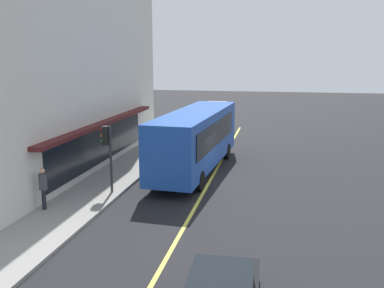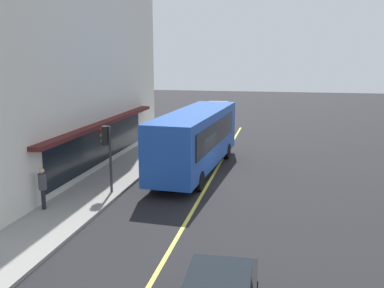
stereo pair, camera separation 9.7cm
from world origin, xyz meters
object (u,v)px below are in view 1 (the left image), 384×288
at_px(bus, 196,137).
at_px(traffic_light, 107,143).
at_px(pedestrian_waiting, 43,185).
at_px(pedestrian_at_corner, 162,137).
at_px(pedestrian_mid_block, 149,144).

height_order(bus, traffic_light, bus).
bearing_deg(pedestrian_waiting, traffic_light, -32.38).
distance_m(traffic_light, pedestrian_waiting, 3.56).
height_order(traffic_light, pedestrian_at_corner, traffic_light).
relative_size(pedestrian_at_corner, pedestrian_waiting, 0.87).
distance_m(bus, pedestrian_mid_block, 3.33).
distance_m(traffic_light, pedestrian_mid_block, 6.20).
bearing_deg(pedestrian_mid_block, pedestrian_at_corner, 2.26).
bearing_deg(bus, pedestrian_at_corner, 36.25).
xyz_separation_m(traffic_light, pedestrian_mid_block, (6.07, -0.20, -1.27)).
bearing_deg(pedestrian_at_corner, bus, -143.75).
relative_size(bus, pedestrian_waiting, 6.24).
bearing_deg(pedestrian_waiting, pedestrian_at_corner, -8.47).
height_order(pedestrian_mid_block, pedestrian_waiting, pedestrian_mid_block).
height_order(bus, pedestrian_waiting, bus).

